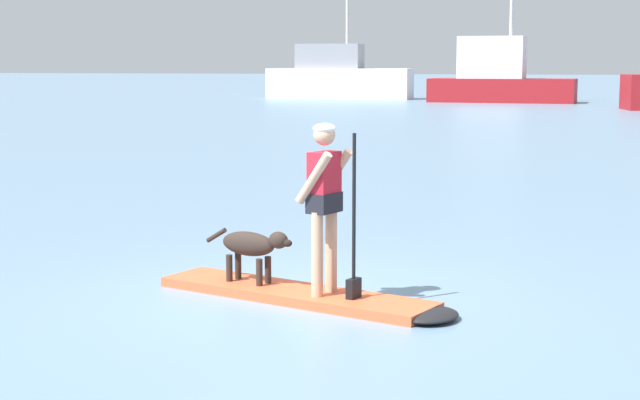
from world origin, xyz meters
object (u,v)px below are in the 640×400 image
dog (252,246)px  moored_boat_far_starboard (498,78)px  paddleboard (313,297)px  person_paddler (326,196)px  moored_boat_far_port (338,77)px

dog → moored_boat_far_starboard: (-1.94, 52.32, 1.02)m
paddleboard → dog: bearing=161.7°
paddleboard → person_paddler: 1.07m
paddleboard → moored_boat_far_starboard: moored_boat_far_starboard is taller
person_paddler → moored_boat_far_port: 57.53m
dog → moored_boat_far_starboard: 52.37m
person_paddler → moored_boat_far_starboard: bearing=93.1°
dog → moored_boat_far_port: size_ratio=0.11×
moored_boat_far_port → paddleboard: bearing=-76.2°
paddleboard → dog: dog is taller
moored_boat_far_starboard → paddleboard: bearing=-87.1°
paddleboard → person_paddler: (0.14, -0.05, 1.06)m
paddleboard → moored_boat_far_port: moored_boat_far_port is taller
paddleboard → dog: size_ratio=3.11×
person_paddler → dog: person_paddler is taller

